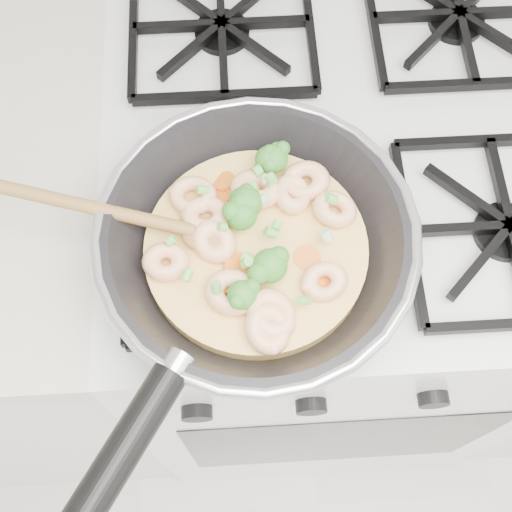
{
  "coord_description": "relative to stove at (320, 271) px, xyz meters",
  "views": [
    {
      "loc": [
        -0.14,
        1.24,
        1.56
      ],
      "look_at": [
        -0.13,
        1.53,
        0.93
      ],
      "focal_mm": 46.78,
      "sensor_mm": 36.0,
      "label": 1
    }
  ],
  "objects": [
    {
      "name": "stove",
      "position": [
        0.0,
        0.0,
        0.0
      ],
      "size": [
        0.6,
        0.6,
        0.92
      ],
      "color": "white",
      "rests_on": "ground"
    },
    {
      "name": "skillet",
      "position": [
        -0.13,
        -0.18,
        0.5
      ],
      "size": [
        0.49,
        0.46,
        0.1
      ],
      "rotation": [
        0.0,
        0.0,
        0.37
      ],
      "color": "black",
      "rests_on": "stove"
    }
  ]
}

